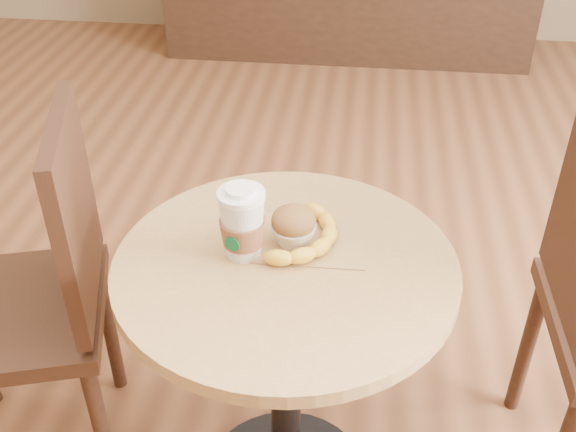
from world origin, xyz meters
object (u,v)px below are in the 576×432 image
object	(u,v)px
chair_left	(37,293)
muffin	(294,226)
coffee_cup	(242,225)
banana	(307,234)
cafe_table	(286,341)

from	to	relation	value
chair_left	muffin	distance (m)	0.66
coffee_cup	banana	bearing A→B (deg)	40.56
coffee_cup	banana	xyz separation A→B (m)	(0.12, 0.05, -0.05)
cafe_table	chair_left	xyz separation A→B (m)	(-0.60, 0.08, 0.01)
banana	chair_left	bearing A→B (deg)	-157.11
muffin	banana	size ratio (longest dim) A/B	0.40
chair_left	coffee_cup	size ratio (longest dim) A/B	6.23
coffee_cup	muffin	size ratio (longest dim) A/B	1.68
cafe_table	muffin	bearing A→B (deg)	81.12
muffin	banana	xyz separation A→B (m)	(0.03, 0.01, -0.02)
chair_left	coffee_cup	distance (m)	0.59
muffin	banana	bearing A→B (deg)	18.13
cafe_table	coffee_cup	xyz separation A→B (m)	(-0.09, 0.01, 0.29)
muffin	banana	world-z (taller)	muffin
cafe_table	coffee_cup	world-z (taller)	coffee_cup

